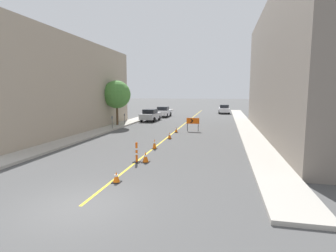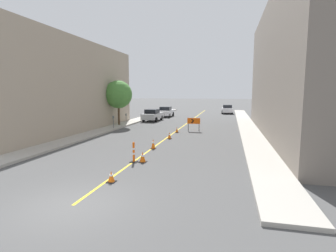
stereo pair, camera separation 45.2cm
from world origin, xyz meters
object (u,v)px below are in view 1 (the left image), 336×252
(parked_car_curb_mid, at_px, (163,112))
(parking_meter_far_curb, at_px, (125,117))
(street_tree_left_near, at_px, (117,95))
(traffic_cone_fourth, at_px, (170,135))
(traffic_cone_fifth, at_px, (176,130))
(delineator_post_front, at_px, (137,154))
(traffic_cone_third, at_px, (154,144))
(traffic_cone_nearest, at_px, (116,177))
(arrow_barricade_primary, at_px, (193,121))
(parked_car_curb_near, at_px, (151,115))
(parking_meter_near_curb, at_px, (112,120))
(traffic_cone_second, at_px, (146,157))
(parked_car_curb_far, at_px, (224,109))

(parked_car_curb_mid, bearing_deg, parking_meter_far_curb, -99.97)
(parked_car_curb_mid, xyz_separation_m, street_tree_left_near, (-2.50, -12.27, 2.77))
(traffic_cone_fourth, height_order, street_tree_left_near, street_tree_left_near)
(traffic_cone_fifth, distance_m, delineator_post_front, 11.03)
(parked_car_curb_mid, bearing_deg, traffic_cone_third, -79.67)
(traffic_cone_third, distance_m, delineator_post_front, 3.56)
(traffic_cone_nearest, relative_size, parking_meter_far_curb, 0.38)
(street_tree_left_near, bearing_deg, arrow_barricade_primary, -13.13)
(arrow_barricade_primary, xyz_separation_m, parked_car_curb_near, (-6.63, 8.05, -0.16))
(parking_meter_near_curb, distance_m, street_tree_left_near, 3.94)
(delineator_post_front, distance_m, parked_car_curb_near, 20.91)
(parked_car_curb_mid, bearing_deg, traffic_cone_fourth, -76.71)
(parked_car_curb_mid, distance_m, parking_meter_far_curb, 11.98)
(parking_meter_far_curb, bearing_deg, delineator_post_front, -66.25)
(delineator_post_front, bearing_deg, parking_meter_far_curb, 113.75)
(traffic_cone_third, bearing_deg, parking_meter_far_curb, 120.32)
(traffic_cone_second, height_order, parked_car_curb_far, parked_car_curb_far)
(traffic_cone_fifth, xyz_separation_m, parked_car_curb_near, (-5.18, 9.27, 0.54))
(traffic_cone_third, bearing_deg, parked_car_curb_far, 81.78)
(traffic_cone_nearest, distance_m, delineator_post_front, 3.25)
(traffic_cone_fourth, xyz_separation_m, arrow_barricade_primary, (1.38, 4.66, 0.69))
(arrow_barricade_primary, xyz_separation_m, parked_car_curb_far, (2.99, 22.92, -0.16))
(traffic_cone_nearest, height_order, parking_meter_near_curb, parking_meter_near_curb)
(traffic_cone_second, relative_size, parked_car_curb_far, 0.13)
(traffic_cone_fourth, bearing_deg, traffic_cone_fifth, 91.10)
(traffic_cone_third, bearing_deg, traffic_cone_fifth, 88.94)
(traffic_cone_fourth, bearing_deg, traffic_cone_second, -88.40)
(traffic_cone_nearest, distance_m, parked_car_curb_mid, 30.22)
(traffic_cone_fourth, height_order, delineator_post_front, delineator_post_front)
(traffic_cone_nearest, xyz_separation_m, arrow_barricade_primary, (1.44, 15.49, 0.73))
(traffic_cone_nearest, height_order, delineator_post_front, delineator_post_front)
(parked_car_curb_near, bearing_deg, arrow_barricade_primary, -48.13)
(traffic_cone_second, xyz_separation_m, traffic_cone_fifth, (-0.27, 10.90, -0.02))
(street_tree_left_near, bearing_deg, parking_meter_near_curb, -76.71)
(traffic_cone_nearest, bearing_deg, arrow_barricade_primary, 84.70)
(traffic_cone_fifth, height_order, parking_meter_near_curb, parking_meter_near_curb)
(delineator_post_front, bearing_deg, parked_car_curb_mid, 100.00)
(parked_car_curb_mid, height_order, parking_meter_near_curb, parked_car_curb_mid)
(traffic_cone_fourth, bearing_deg, parked_car_curb_mid, 104.60)
(parked_car_curb_mid, height_order, street_tree_left_near, street_tree_left_near)
(traffic_cone_fourth, height_order, parked_car_curb_far, parked_car_curb_far)
(arrow_barricade_primary, bearing_deg, delineator_post_front, -97.90)
(parking_meter_far_curb, bearing_deg, traffic_cone_third, -59.68)
(traffic_cone_fourth, relative_size, street_tree_left_near, 0.11)
(traffic_cone_fourth, relative_size, arrow_barricade_primary, 0.43)
(parking_meter_far_curb, distance_m, street_tree_left_near, 2.64)
(street_tree_left_near, bearing_deg, parked_car_curb_near, 69.89)
(traffic_cone_nearest, height_order, parked_car_curb_far, parked_car_curb_far)
(traffic_cone_fourth, height_order, parking_meter_near_curb, parking_meter_near_curb)
(street_tree_left_near, bearing_deg, delineator_post_front, -63.33)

